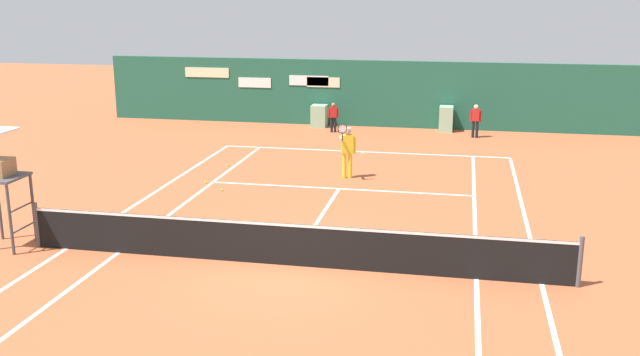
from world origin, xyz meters
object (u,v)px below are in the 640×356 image
player_on_baseline (347,148)px  tennis_ball_near_service_line (228,165)px  ball_kid_centre_post (333,115)px  ball_kid_left_post (476,119)px  tennis_ball_mid_court (206,182)px  tennis_ball_by_sideline (222,190)px

player_on_baseline → tennis_ball_near_service_line: size_ratio=27.34×
ball_kid_centre_post → ball_kid_left_post: bearing=169.2°
player_on_baseline → ball_kid_centre_post: size_ratio=1.48×
tennis_ball_near_service_line → player_on_baseline: bearing=-10.9°
tennis_ball_near_service_line → tennis_ball_mid_court: 2.31m
player_on_baseline → tennis_ball_by_sideline: bearing=16.9°
player_on_baseline → tennis_ball_near_service_line: bearing=-27.2°
player_on_baseline → tennis_ball_mid_court: player_on_baseline is taller
player_on_baseline → tennis_ball_mid_court: (-4.20, -1.50, -0.95)m
ball_kid_centre_post → tennis_ball_near_service_line: (-2.44, -6.72, -0.69)m
tennis_ball_near_service_line → tennis_ball_by_sideline: bearing=-74.8°
player_on_baseline → ball_kid_centre_post: player_on_baseline is taller
ball_kid_left_post → tennis_ball_near_service_line: ball_kid_left_post is taller
tennis_ball_by_sideline → tennis_ball_mid_court: same height
tennis_ball_mid_court → ball_kid_left_post: bearing=47.6°
ball_kid_left_post → tennis_ball_mid_court: size_ratio=19.95×
player_on_baseline → tennis_ball_mid_court: size_ratio=27.34×
tennis_ball_mid_court → ball_kid_centre_post: bearing=75.2°
ball_kid_centre_post → tennis_ball_near_service_line: 7.19m
ball_kid_centre_post → tennis_ball_mid_court: 9.37m
tennis_ball_by_sideline → tennis_ball_near_service_line: 3.17m
player_on_baseline → tennis_ball_by_sideline: player_on_baseline is taller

